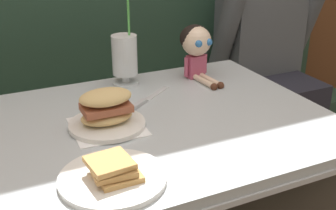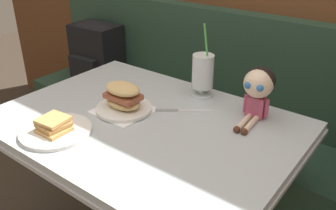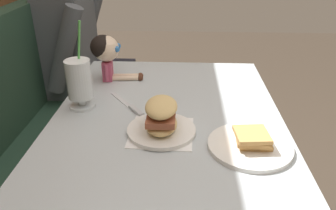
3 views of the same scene
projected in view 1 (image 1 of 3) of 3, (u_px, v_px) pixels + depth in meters
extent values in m
cube|color=#233D2D|center=(99.00, 171.00, 1.96)|extent=(2.60, 0.48, 0.45)
cube|color=#233D2D|center=(80.00, 55.00, 1.92)|extent=(2.60, 0.10, 0.55)
cube|color=#B2BCC1|center=(146.00, 126.00, 1.28)|extent=(1.10, 0.80, 0.03)
cube|color=#B7BABF|center=(147.00, 133.00, 1.28)|extent=(1.11, 0.81, 0.02)
cylinder|color=white|center=(113.00, 178.00, 0.98)|extent=(0.25, 0.25, 0.01)
cube|color=tan|center=(118.00, 175.00, 0.97)|extent=(0.10, 0.10, 0.01)
cube|color=#B78447|center=(112.00, 169.00, 0.96)|extent=(0.10, 0.10, 0.01)
cube|color=tan|center=(110.00, 162.00, 0.96)|extent=(0.10, 0.10, 0.01)
cylinder|color=silver|center=(126.00, 83.00, 1.55)|extent=(0.10, 0.10, 0.01)
cylinder|color=silver|center=(126.00, 78.00, 1.54)|extent=(0.03, 0.03, 0.03)
cylinder|color=silver|center=(125.00, 55.00, 1.51)|extent=(0.09, 0.09, 0.14)
cylinder|color=#ADE0A8|center=(125.00, 57.00, 1.51)|extent=(0.08, 0.08, 0.12)
cylinder|color=#51B74C|center=(129.00, 28.00, 1.47)|extent=(0.02, 0.04, 0.22)
cube|color=white|center=(107.00, 127.00, 1.23)|extent=(0.21, 0.21, 0.00)
cylinder|color=white|center=(107.00, 124.00, 1.23)|extent=(0.22, 0.22, 0.01)
ellipsoid|color=tan|center=(107.00, 116.00, 1.22)|extent=(0.15, 0.10, 0.04)
cube|color=#995138|center=(106.00, 108.00, 1.21)|extent=(0.14, 0.09, 0.02)
ellipsoid|color=tan|center=(106.00, 97.00, 1.20)|extent=(0.15, 0.10, 0.04)
cube|color=silver|center=(157.00, 93.00, 1.47)|extent=(0.12, 0.10, 0.00)
cube|color=#B2B5BA|center=(138.00, 105.00, 1.37)|extent=(0.08, 0.06, 0.01)
cube|color=#B74C6B|center=(196.00, 66.00, 1.60)|extent=(0.07, 0.05, 0.08)
sphere|color=beige|center=(196.00, 41.00, 1.56)|extent=(0.11, 0.11, 0.11)
ellipsoid|color=black|center=(195.00, 38.00, 1.57)|extent=(0.12, 0.11, 0.10)
sphere|color=#2D6BB2|center=(199.00, 44.00, 1.51)|extent=(0.03, 0.03, 0.03)
sphere|color=#2D6BB2|center=(209.00, 42.00, 1.53)|extent=(0.03, 0.03, 0.03)
cylinder|color=beige|center=(204.00, 82.00, 1.55)|extent=(0.03, 0.12, 0.02)
cylinder|color=beige|center=(211.00, 80.00, 1.56)|extent=(0.03, 0.12, 0.02)
sphere|color=#4C2819|center=(214.00, 87.00, 1.50)|extent=(0.03, 0.03, 0.03)
sphere|color=#4C2819|center=(221.00, 85.00, 1.51)|extent=(0.03, 0.03, 0.03)
cylinder|color=#B74C6B|center=(186.00, 67.00, 1.58)|extent=(0.02, 0.02, 0.07)
cylinder|color=#B74C6B|center=(205.00, 63.00, 1.62)|extent=(0.02, 0.02, 0.07)
cube|color=#4C5156|center=(258.00, 39.00, 2.12)|extent=(0.38, 0.24, 0.58)
cube|color=#23232D|center=(277.00, 93.00, 2.06)|extent=(0.34, 0.36, 0.14)
cylinder|color=#4C5156|center=(224.00, 41.00, 1.97)|extent=(0.09, 0.25, 0.48)
cylinder|color=#4C5156|center=(302.00, 31.00, 2.15)|extent=(0.09, 0.25, 0.48)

